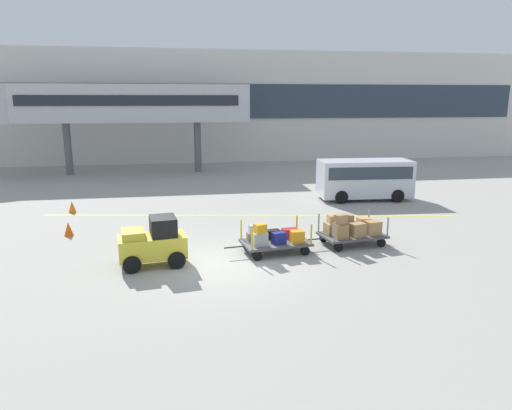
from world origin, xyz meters
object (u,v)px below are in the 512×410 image
object	(u,v)px
baggage_cart_lead	(275,239)
shuttle_van	(365,177)
baggage_tug	(153,243)
safety_cone_near	(69,229)
safety_cone_far	(72,207)
baggage_cart_middle	(351,229)

from	to	relation	value
baggage_cart_lead	shuttle_van	bearing A→B (deg)	50.49
baggage_tug	safety_cone_near	xyz separation A→B (m)	(-3.46, 3.92, -0.48)
baggage_cart_lead	safety_cone_near	distance (m)	8.26
safety_cone_near	shuttle_van	bearing A→B (deg)	17.85
safety_cone_near	safety_cone_far	bearing A→B (deg)	99.82
baggage_cart_lead	safety_cone_near	bearing A→B (deg)	156.07
baggage_tug	safety_cone_far	bearing A→B (deg)	117.68
baggage_cart_middle	shuttle_van	bearing A→B (deg)	64.54
baggage_cart_middle	safety_cone_near	bearing A→B (deg)	164.51
baggage_tug	shuttle_van	bearing A→B (deg)	38.61
baggage_cart_lead	baggage_cart_middle	xyz separation A→B (m)	(2.95, 0.44, 0.07)
baggage_tug	safety_cone_far	size ratio (longest dim) A/B	4.06
safety_cone_far	shuttle_van	bearing A→B (deg)	2.05
baggage_cart_lead	baggage_cart_middle	bearing A→B (deg)	8.45
baggage_cart_middle	safety_cone_near	xyz separation A→B (m)	(-10.50, 2.91, -0.31)
baggage_cart_lead	baggage_cart_middle	world-z (taller)	baggage_cart_middle
shuttle_van	safety_cone_near	size ratio (longest dim) A/B	8.91
shuttle_van	safety_cone_far	xyz separation A→B (m)	(-14.73, -0.53, -0.96)
baggage_cart_lead	shuttle_van	size ratio (longest dim) A/B	0.63
baggage_tug	baggage_cart_middle	xyz separation A→B (m)	(7.04, 1.01, -0.17)
baggage_cart_lead	safety_cone_far	distance (m)	11.04
baggage_tug	shuttle_van	world-z (taller)	shuttle_van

